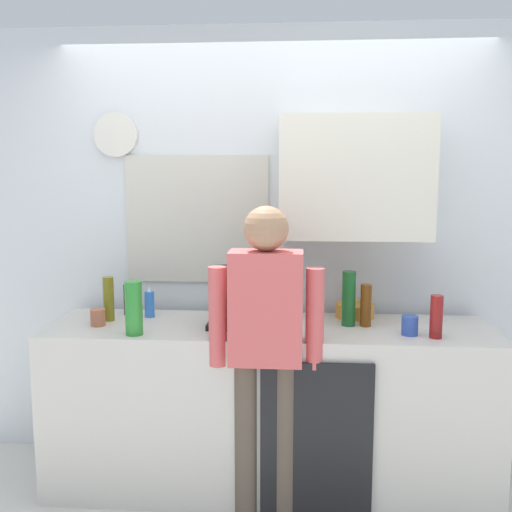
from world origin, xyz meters
TOP-DOWN VIEW (x-y plane):
  - kitchen_counter at (0.00, 0.30)m, footprint 2.42×0.64m
  - dishwasher_panel at (0.26, -0.03)m, footprint 0.56×0.02m
  - back_wall_assembly at (0.06, 0.70)m, footprint 4.02×0.42m
  - coffee_maker at (-0.23, 0.29)m, footprint 0.20×0.20m
  - bottle_clear_soda at (-0.69, 0.07)m, footprint 0.09×0.09m
  - bottle_red_vinegar at (0.85, 0.13)m, footprint 0.06×0.06m
  - bottle_dark_sauce at (-0.84, 0.49)m, footprint 0.06×0.06m
  - bottle_olive_oil at (-0.91, 0.34)m, footprint 0.06×0.06m
  - bottle_amber_beer at (0.52, 0.34)m, footprint 0.06×0.06m
  - bottle_green_wine at (0.43, 0.34)m, footprint 0.07×0.07m
  - cup_terracotta_mug at (-0.93, 0.23)m, footprint 0.08×0.08m
  - cup_blue_mug at (0.73, 0.18)m, footprint 0.08×0.08m
  - mixing_bowl at (0.48, 0.53)m, footprint 0.22×0.22m
  - dish_soap at (-0.70, 0.44)m, footprint 0.06×0.06m
  - storage_canister at (-0.03, 0.07)m, footprint 0.14×0.14m
  - person_at_sink at (0.00, 0.00)m, footprint 0.57×0.22m

SIDE VIEW (x-z plane):
  - dishwasher_panel at x=0.26m, z-range 0.00..0.83m
  - kitchen_counter at x=0.00m, z-range 0.00..0.93m
  - person_at_sink at x=0.00m, z-range 0.15..1.75m
  - mixing_bowl at x=0.48m, z-range 0.93..1.01m
  - cup_terracotta_mug at x=-0.93m, z-range 0.93..1.02m
  - cup_blue_mug at x=0.73m, z-range 0.93..1.03m
  - dish_soap at x=-0.70m, z-range 0.92..1.10m
  - storage_canister at x=-0.03m, z-range 0.93..1.10m
  - bottle_dark_sauce at x=-0.84m, z-range 0.93..1.11m
  - bottle_red_vinegar at x=0.85m, z-range 0.93..1.15m
  - bottle_amber_beer at x=0.52m, z-range 0.93..1.16m
  - bottle_olive_oil at x=-0.91m, z-range 0.93..1.18m
  - bottle_clear_soda at x=-0.69m, z-range 0.93..1.21m
  - coffee_maker at x=-0.23m, z-range 0.91..1.24m
  - bottle_green_wine at x=0.43m, z-range 0.93..1.23m
  - back_wall_assembly at x=0.06m, z-range 0.07..2.67m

